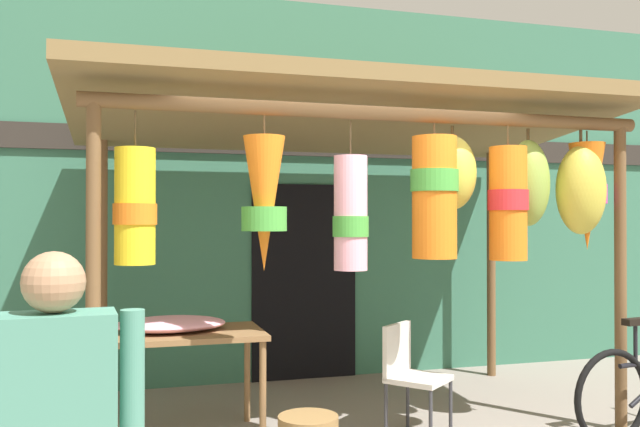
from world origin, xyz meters
The scene contains 5 objects.
shop_facade centered at (0.00, 2.61, 1.94)m, with size 11.64×0.29×3.89m.
market_stall_canopy centered at (0.38, 0.82, 2.23)m, with size 4.40×2.41×2.67m.
display_table centered at (-1.22, 0.88, 0.72)m, with size 1.41×0.73×0.80m.
flower_heap_on_table centered at (-1.18, 0.94, 0.85)m, with size 0.83×0.58×0.10m.
folding_chair centered at (0.54, 0.48, 0.50)m, with size 0.56×0.56×0.84m.
Camera 1 is at (-1.54, -4.21, 1.63)m, focal length 37.77 mm.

